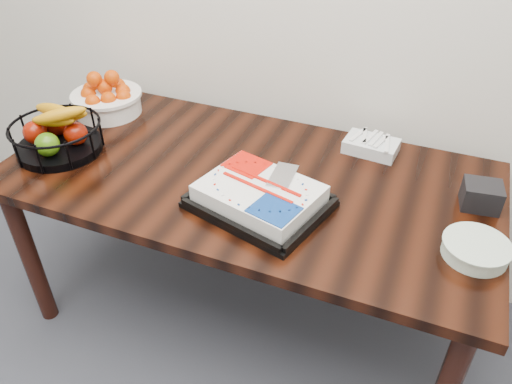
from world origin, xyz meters
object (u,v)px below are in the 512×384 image
at_px(table, 247,192).
at_px(fruit_basket, 57,134).
at_px(plate_stack, 476,249).
at_px(tangerine_bowl, 106,95).
at_px(cake_tray, 260,197).
at_px(napkin_box, 481,196).

xyz_separation_m(table, fruit_basket, (-0.74, -0.13, 0.16)).
bearing_deg(plate_stack, table, 170.01).
relative_size(tangerine_bowl, plate_stack, 1.54).
distance_m(tangerine_bowl, fruit_basket, 0.35).
bearing_deg(fruit_basket, table, 10.30).
bearing_deg(tangerine_bowl, cake_tray, -23.12).
relative_size(fruit_basket, plate_stack, 1.74).
bearing_deg(tangerine_bowl, fruit_basket, -86.71).
bearing_deg(plate_stack, tangerine_bowl, 167.27).
bearing_deg(cake_tray, table, 125.76).
distance_m(table, plate_stack, 0.82).
height_order(tangerine_bowl, plate_stack, tangerine_bowl).
bearing_deg(cake_tray, plate_stack, 1.91).
relative_size(table, plate_stack, 9.03).
xyz_separation_m(cake_tray, plate_stack, (0.68, 0.02, -0.02)).
height_order(table, cake_tray, cake_tray).
height_order(tangerine_bowl, fruit_basket, tangerine_bowl).
xyz_separation_m(tangerine_bowl, napkin_box, (1.56, -0.09, -0.04)).
height_order(table, tangerine_bowl, tangerine_bowl).
bearing_deg(cake_tray, tangerine_bowl, 156.88).
bearing_deg(table, cake_tray, -54.24).
bearing_deg(fruit_basket, napkin_box, 9.42).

